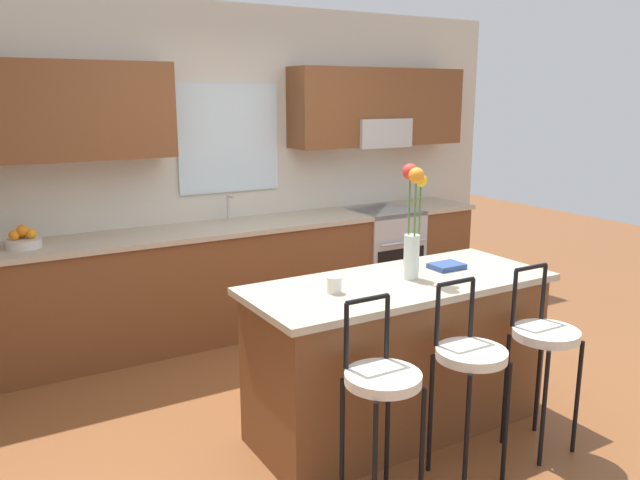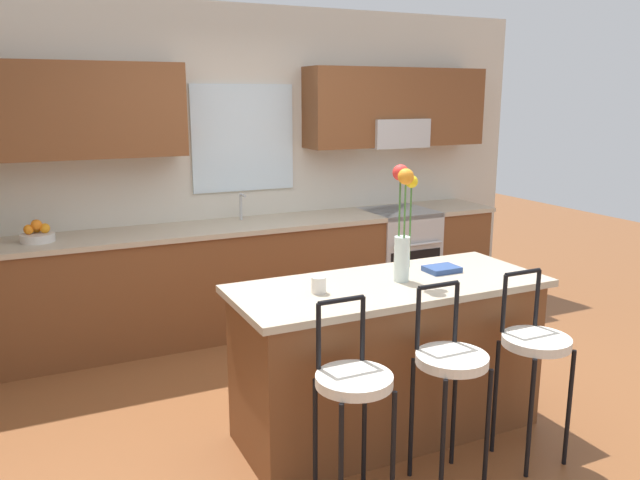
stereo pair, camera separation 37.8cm
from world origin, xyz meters
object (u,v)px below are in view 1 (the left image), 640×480
fruit_bowl_oranges (23,240)px  kitchen_island (398,355)px  flower_vase (413,219)px  cookbook (447,266)px  bar_stool_near (382,388)px  oven_range (382,257)px  bar_stool_far (544,342)px  bar_stool_middle (470,363)px  mug_ceramic (334,285)px

fruit_bowl_oranges → kitchen_island: bearing=-48.4°
flower_vase → cookbook: flower_vase is taller
bar_stool_near → fruit_bowl_oranges: 2.87m
oven_range → bar_stool_far: size_ratio=0.88×
bar_stool_middle → bar_stool_far: (0.55, 0.00, 0.00)m
bar_stool_far → fruit_bowl_oranges: bearing=132.0°
oven_range → mug_ceramic: (-1.75, -1.96, 0.51)m
flower_vase → cookbook: (0.33, 0.06, -0.34)m
fruit_bowl_oranges → mug_ceramic: bearing=-56.5°
kitchen_island → flower_vase: bearing=-2.5°
bar_stool_near → kitchen_island: bearing=46.9°
mug_ceramic → oven_range: bearing=48.2°
bar_stool_middle → fruit_bowl_oranges: bearing=124.4°
flower_vase → mug_ceramic: bearing=-180.0°
flower_vase → bar_stool_middle: bearing=-97.4°
oven_range → cookbook: cookbook is taller
flower_vase → mug_ceramic: size_ratio=7.41×
bar_stool_far → fruit_bowl_oranges: (-2.32, 2.58, 0.34)m
oven_range → cookbook: size_ratio=4.60×
flower_vase → cookbook: bearing=11.0°
bar_stool_near → cookbook: (0.95, 0.65, 0.30)m
flower_vase → fruit_bowl_oranges: 2.73m
oven_range → kitchen_island: 2.35m
oven_range → mug_ceramic: mug_ceramic is taller
bar_stool_near → bar_stool_far: bearing=0.0°
flower_vase → fruit_bowl_oranges: bearing=132.8°
bar_stool_near → flower_vase: size_ratio=1.56×
flower_vase → fruit_bowl_oranges: (-1.84, 1.99, -0.30)m
kitchen_island → flower_vase: size_ratio=2.73×
kitchen_island → bar_stool_middle: bearing=-90.0°
mug_ceramic → flower_vase: bearing=0.0°
kitchen_island → mug_ceramic: mug_ceramic is taller
bar_stool_middle → kitchen_island: bearing=90.0°
bar_stool_near → bar_stool_middle: size_ratio=1.00×
bar_stool_near → fruit_bowl_oranges: bearing=115.3°
oven_range → bar_stool_middle: 2.87m
kitchen_island → bar_stool_middle: bar_stool_middle is taller
flower_vase → cookbook: size_ratio=3.33×
bar_stool_middle → cookbook: bar_stool_middle is taller
flower_vase → kitchen_island: bearing=177.5°
bar_stool_near → bar_stool_far: 1.10m
bar_stool_middle → flower_vase: bearing=82.6°
bar_stool_near → bar_stool_middle: same height
mug_ceramic → fruit_bowl_oranges: fruit_bowl_oranges is taller
bar_stool_far → cookbook: (-0.15, 0.65, 0.30)m
bar_stool_far → mug_ceramic: bearing=149.7°
kitchen_island → bar_stool_far: bearing=-46.9°
oven_range → kitchen_island: size_ratio=0.51×
cookbook → bar_stool_far: bearing=-77.3°
bar_stool_middle → mug_ceramic: 0.81m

